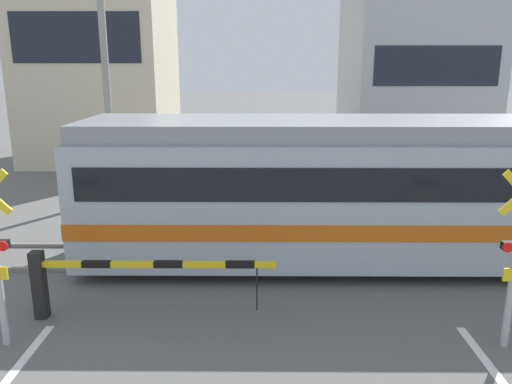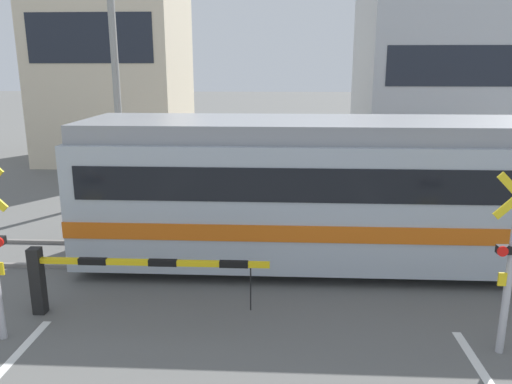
{
  "view_description": "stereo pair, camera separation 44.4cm",
  "coord_description": "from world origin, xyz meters",
  "px_view_note": "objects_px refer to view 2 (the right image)",
  "views": [
    {
      "loc": [
        0.07,
        -0.87,
        4.16
      ],
      "look_at": [
        0.0,
        9.13,
        1.6
      ],
      "focal_mm": 35.0,
      "sensor_mm": 36.0,
      "label": 1
    },
    {
      "loc": [
        0.52,
        -0.86,
        4.16
      ],
      "look_at": [
        0.0,
        9.13,
        1.6
      ],
      "focal_mm": 35.0,
      "sensor_mm": 36.0,
      "label": 2
    }
  ],
  "objects_px": {
    "commuter_train": "(432,189)",
    "crossing_barrier_far": "(359,197)",
    "crossing_signal_right": "(512,257)",
    "pedestrian": "(249,165)",
    "crossing_barrier_near": "(96,272)"
  },
  "relations": [
    {
      "from": "commuter_train",
      "to": "crossing_barrier_near",
      "type": "height_order",
      "value": "commuter_train"
    },
    {
      "from": "crossing_barrier_near",
      "to": "pedestrian",
      "type": "relative_size",
      "value": 2.45
    },
    {
      "from": "crossing_signal_right",
      "to": "pedestrian",
      "type": "xyz_separation_m",
      "value": [
        -4.36,
        9.4,
        -0.56
      ]
    },
    {
      "from": "crossing_signal_right",
      "to": "pedestrian",
      "type": "bearing_deg",
      "value": 114.89
    },
    {
      "from": "pedestrian",
      "to": "crossing_signal_right",
      "type": "bearing_deg",
      "value": -65.11
    },
    {
      "from": "crossing_barrier_far",
      "to": "crossing_barrier_near",
      "type": "bearing_deg",
      "value": -134.76
    },
    {
      "from": "crossing_signal_right",
      "to": "pedestrian",
      "type": "height_order",
      "value": "crossing_signal_right"
    },
    {
      "from": "commuter_train",
      "to": "crossing_signal_right",
      "type": "height_order",
      "value": "commuter_train"
    },
    {
      "from": "crossing_barrier_far",
      "to": "commuter_train",
      "type": "bearing_deg",
      "value": -66.61
    },
    {
      "from": "commuter_train",
      "to": "crossing_barrier_far",
      "type": "bearing_deg",
      "value": 113.39
    },
    {
      "from": "commuter_train",
      "to": "crossing_barrier_far",
      "type": "relative_size",
      "value": 3.61
    },
    {
      "from": "crossing_barrier_far",
      "to": "pedestrian",
      "type": "bearing_deg",
      "value": 132.8
    },
    {
      "from": "crossing_barrier_near",
      "to": "crossing_barrier_far",
      "type": "height_order",
      "value": "same"
    },
    {
      "from": "commuter_train",
      "to": "crossing_barrier_near",
      "type": "distance_m",
      "value": 6.83
    },
    {
      "from": "crossing_barrier_near",
      "to": "crossing_barrier_far",
      "type": "xyz_separation_m",
      "value": [
        5.14,
        5.18,
        0.0
      ]
    }
  ]
}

